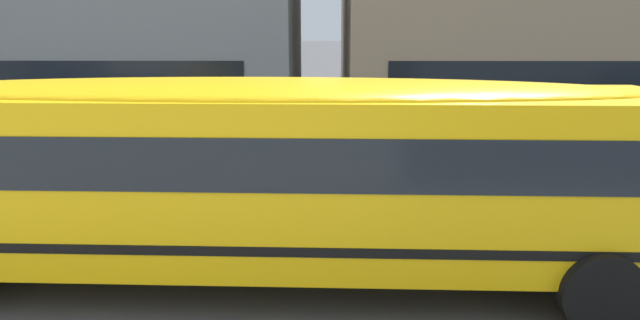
% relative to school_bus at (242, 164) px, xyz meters
% --- Properties ---
extents(ground_plane, '(400.00, 400.00, 0.00)m').
position_rel_school_bus_xyz_m(ground_plane, '(-0.43, 1.85, -1.68)').
color(ground_plane, '#424244').
extents(sidewalk_far, '(120.00, 3.00, 0.01)m').
position_rel_school_bus_xyz_m(sidewalk_far, '(-0.43, 9.94, -1.67)').
color(sidewalk_far, gray).
rests_on(sidewalk_far, ground_plane).
extents(lane_centreline, '(110.00, 0.16, 0.01)m').
position_rel_school_bus_xyz_m(lane_centreline, '(-0.43, 1.85, -1.68)').
color(lane_centreline, silver).
rests_on(lane_centreline, ground_plane).
extents(school_bus, '(12.70, 3.19, 2.83)m').
position_rel_school_bus_xyz_m(school_bus, '(0.00, 0.00, 0.00)').
color(school_bus, yellow).
rests_on(school_bus, ground_plane).
extents(parked_car_white_under_tree, '(3.90, 1.88, 1.64)m').
position_rel_school_bus_xyz_m(parked_car_white_under_tree, '(-6.52, 7.43, -0.83)').
color(parked_car_white_under_tree, silver).
rests_on(parked_car_white_under_tree, ground_plane).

